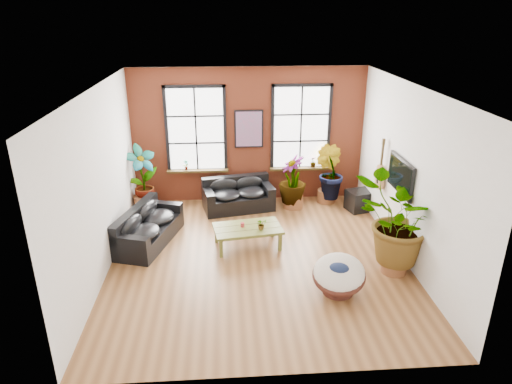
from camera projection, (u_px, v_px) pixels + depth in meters
The scene contains 19 objects.
room at pixel (258, 177), 8.95m from camera, with size 6.04×6.54×3.54m.
sofa_back at pixel (238, 195), 11.71m from camera, with size 1.89×1.18×0.80m.
sofa_left at pixel (147, 228), 10.00m from camera, with size 1.37×2.14×0.78m.
coffee_table at pixel (248, 230), 9.80m from camera, with size 1.54×1.03×0.55m.
papasan_chair at pixel (339, 275), 8.21m from camera, with size 1.22×1.22×0.72m.
poster at pixel (249, 129), 11.68m from camera, with size 0.74×0.06×0.98m.
tv_wall_unit at pixel (394, 176), 9.63m from camera, with size 0.13×1.86×1.20m.
media_box at pixel (360, 200), 11.65m from camera, with size 0.75×0.68×0.52m.
pot_back_left at pixel (145, 203), 11.63m from camera, with size 0.71×0.71×0.41m.
pot_back_right at pixel (326, 196), 12.17m from camera, with size 0.60×0.60×0.34m.
pot_right_wall at pixel (394, 264), 8.93m from camera, with size 0.53×0.53×0.36m.
pot_mid at pixel (293, 201), 11.84m from camera, with size 0.51×0.51×0.37m.
floor_plant_back_left at pixel (142, 176), 11.36m from camera, with size 0.83×0.56×1.58m, color #185A1D.
floor_plant_back_right at pixel (329, 172), 11.88m from camera, with size 0.77×0.62×1.40m, color #185A1D.
floor_plant_right_wall at pixel (399, 223), 8.64m from camera, with size 1.61×1.39×1.79m, color #185A1D.
floor_plant_mid at pixel (293, 180), 11.61m from camera, with size 0.70×0.70×1.26m, color #185A1D.
table_plant at pixel (261, 224), 9.66m from camera, with size 0.21×0.19×0.24m, color #185A1D.
sill_plant_left at pixel (186, 165), 11.86m from camera, with size 0.14×0.10×0.27m, color #185A1D.
sill_plant_right at pixel (313, 162), 12.08m from camera, with size 0.15×0.15×0.27m, color #185A1D.
Camera 1 is at (-0.63, -8.23, 4.84)m, focal length 32.00 mm.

